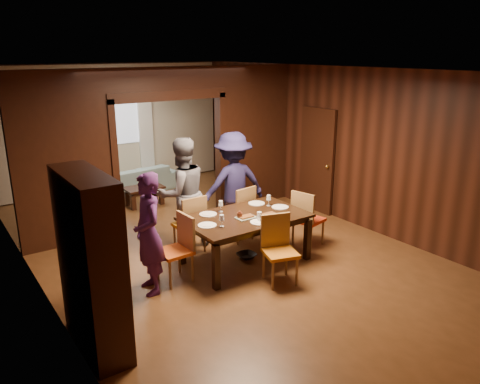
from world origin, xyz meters
TOP-DOWN VIEW (x-y plane):
  - floor at (0.00, 0.00)m, footprint 9.00×9.00m
  - ceiling at (0.00, 0.00)m, footprint 5.50×9.00m
  - room_walls at (0.00, 1.89)m, footprint 5.52×9.01m
  - person_purple at (-1.51, -0.69)m, footprint 0.48×0.66m
  - person_grey at (-0.43, 0.39)m, footprint 0.92×0.73m
  - person_navy at (0.58, 0.38)m, footprint 1.28×0.84m
  - sofa at (0.12, 3.85)m, footprint 2.08×0.97m
  - serving_bowl at (0.17, -0.60)m, footprint 0.30×0.30m
  - dining_table at (0.08, -0.68)m, footprint 1.85×1.15m
  - coffee_table at (-0.06, 2.82)m, footprint 0.80×0.50m
  - chair_left at (-1.12, -0.63)m, footprint 0.46×0.46m
  - chair_right at (1.33, -0.76)m, footprint 0.53×0.53m
  - chair_far_l at (-0.43, 0.17)m, footprint 0.44×0.44m
  - chair_far_r at (0.51, 0.13)m, footprint 0.50×0.50m
  - chair_near at (0.08, -1.52)m, footprint 0.55×0.55m
  - hutch at (-2.53, -1.50)m, footprint 0.40×1.20m
  - door_right at (2.70, 0.50)m, footprint 0.06×0.90m
  - window_far at (0.00, 4.44)m, footprint 1.20×0.03m
  - curtain_left at (-0.75, 4.40)m, footprint 0.35×0.06m
  - curtain_right at (0.75, 4.40)m, footprint 0.35×0.06m
  - plate_left at (-0.61, -0.71)m, footprint 0.27×0.27m
  - plate_far_l at (-0.36, -0.31)m, footprint 0.27×0.27m
  - plate_far_r at (0.57, -0.32)m, footprint 0.27×0.27m
  - plate_right at (0.77, -0.68)m, footprint 0.27×0.27m
  - plate_near at (0.08, -1.04)m, footprint 0.27×0.27m
  - platter_a at (0.02, -0.78)m, footprint 0.30×0.20m
  - platter_b at (0.37, -0.89)m, footprint 0.30×0.20m
  - wineglass_left at (-0.46, -0.86)m, footprint 0.08×0.08m
  - wineglass_far at (-0.13, -0.32)m, footprint 0.08×0.08m
  - wineglass_right at (0.67, -0.51)m, footprint 0.08×0.08m
  - tumbler at (0.12, -0.99)m, footprint 0.07×0.07m
  - condiment_jar at (-0.05, -0.72)m, footprint 0.08×0.08m

SIDE VIEW (x-z plane):
  - floor at x=0.00m, z-range 0.00..0.00m
  - coffee_table at x=-0.06m, z-range 0.00..0.40m
  - sofa at x=0.12m, z-range 0.00..0.59m
  - dining_table at x=0.08m, z-range 0.00..0.76m
  - chair_left at x=-1.12m, z-range 0.00..0.97m
  - chair_right at x=1.33m, z-range 0.00..0.97m
  - chair_far_l at x=-0.43m, z-range 0.00..0.97m
  - chair_far_r at x=0.51m, z-range 0.00..0.97m
  - chair_near at x=0.08m, z-range 0.00..0.97m
  - plate_left at x=-0.61m, z-range 0.76..0.77m
  - plate_far_l at x=-0.36m, z-range 0.76..0.77m
  - plate_far_r at x=0.57m, z-range 0.76..0.77m
  - plate_right at x=0.77m, z-range 0.76..0.77m
  - plate_near at x=0.08m, z-range 0.76..0.77m
  - platter_a at x=0.02m, z-range 0.76..0.80m
  - platter_b at x=0.37m, z-range 0.76..0.80m
  - serving_bowl at x=0.17m, z-range 0.76..0.83m
  - condiment_jar at x=-0.05m, z-range 0.76..0.87m
  - tumbler at x=0.12m, z-range 0.76..0.90m
  - person_purple at x=-1.51m, z-range 0.00..1.67m
  - wineglass_left at x=-0.46m, z-range 0.76..0.94m
  - wineglass_far at x=-0.13m, z-range 0.76..0.94m
  - wineglass_right at x=0.67m, z-range 0.76..0.94m
  - person_navy at x=0.58m, z-range 0.00..1.85m
  - person_grey at x=-0.43m, z-range 0.00..1.86m
  - hutch at x=-2.53m, z-range 0.00..2.00m
  - door_right at x=2.70m, z-range 0.00..2.10m
  - curtain_left at x=-0.75m, z-range 0.05..2.45m
  - curtain_right at x=0.75m, z-range 0.05..2.45m
  - room_walls at x=0.00m, z-range 0.06..2.96m
  - window_far at x=0.00m, z-range 1.05..2.35m
  - ceiling at x=0.00m, z-range 2.89..2.91m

